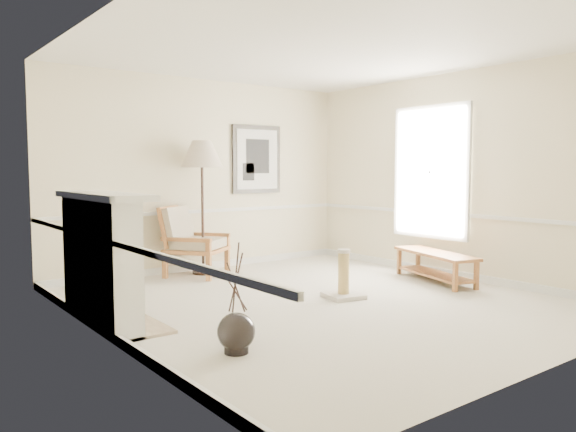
{
  "coord_description": "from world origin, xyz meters",
  "views": [
    {
      "loc": [
        -4.21,
        -4.88,
        1.54
      ],
      "look_at": [
        0.05,
        0.7,
        0.95
      ],
      "focal_mm": 35.0,
      "sensor_mm": 36.0,
      "label": 1
    }
  ],
  "objects_px": {
    "floor_lamp": "(202,158)",
    "bench": "(435,262)",
    "floor_vase": "(236,333)",
    "scratching_post": "(344,283)",
    "armchair": "(189,238)"
  },
  "relations": [
    {
      "from": "floor_vase",
      "to": "armchair",
      "type": "height_order",
      "value": "armchair"
    },
    {
      "from": "bench",
      "to": "scratching_post",
      "type": "bearing_deg",
      "value": 178.76
    },
    {
      "from": "floor_lamp",
      "to": "scratching_post",
      "type": "xyz_separation_m",
      "value": [
        0.57,
        -2.41,
        -1.52
      ]
    },
    {
      "from": "floor_vase",
      "to": "floor_lamp",
      "type": "xyz_separation_m",
      "value": [
        1.53,
        3.36,
        1.53
      ]
    },
    {
      "from": "floor_vase",
      "to": "armchair",
      "type": "bearing_deg",
      "value": 68.61
    },
    {
      "from": "armchair",
      "to": "bench",
      "type": "distance_m",
      "value": 3.5
    },
    {
      "from": "floor_vase",
      "to": "floor_lamp",
      "type": "distance_m",
      "value": 4.0
    },
    {
      "from": "floor_vase",
      "to": "bench",
      "type": "relative_size",
      "value": 0.63
    },
    {
      "from": "floor_vase",
      "to": "bench",
      "type": "bearing_deg",
      "value": 13.56
    },
    {
      "from": "floor_lamp",
      "to": "floor_vase",
      "type": "bearing_deg",
      "value": -114.53
    },
    {
      "from": "floor_lamp",
      "to": "bench",
      "type": "distance_m",
      "value": 3.62
    },
    {
      "from": "floor_vase",
      "to": "bench",
      "type": "height_order",
      "value": "floor_vase"
    },
    {
      "from": "floor_vase",
      "to": "bench",
      "type": "xyz_separation_m",
      "value": [
        3.79,
        0.91,
        0.1
      ]
    },
    {
      "from": "bench",
      "to": "scratching_post",
      "type": "relative_size",
      "value": 2.54
    },
    {
      "from": "floor_vase",
      "to": "floor_lamp",
      "type": "relative_size",
      "value": 0.48
    }
  ]
}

